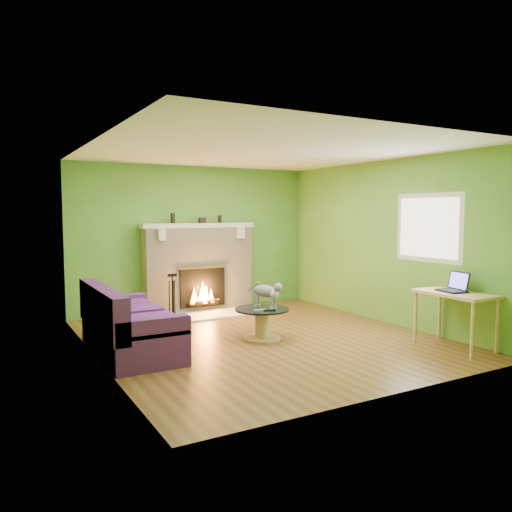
{
  "coord_description": "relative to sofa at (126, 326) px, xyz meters",
  "views": [
    {
      "loc": [
        -3.47,
        -5.96,
        1.77
      ],
      "look_at": [
        0.11,
        0.4,
        1.13
      ],
      "focal_mm": 35.0,
      "sensor_mm": 36.0,
      "label": 1
    }
  ],
  "objects": [
    {
      "name": "window_pane",
      "position": [
        4.09,
        -1.15,
        1.22
      ],
      "size": [
        0.0,
        1.06,
        1.06
      ],
      "primitive_type": "plane",
      "rotation": [
        1.57,
        0.0,
        -1.57
      ],
      "color": "white",
      "rests_on": "wall_right"
    },
    {
      "name": "window_frame",
      "position": [
        4.1,
        -1.15,
        1.22
      ],
      "size": [
        0.0,
        1.2,
        1.2
      ],
      "primitive_type": "plane",
      "rotation": [
        1.57,
        0.0,
        -1.57
      ],
      "color": "silver",
      "rests_on": "wall_right"
    },
    {
      "name": "wall_back",
      "position": [
        1.86,
        2.25,
        0.97
      ],
      "size": [
        5.0,
        0.0,
        5.0
      ],
      "primitive_type": "plane",
      "rotation": [
        1.57,
        0.0,
        0.0
      ],
      "color": "#49842B",
      "rests_on": "floor"
    },
    {
      "name": "floor",
      "position": [
        1.86,
        -0.25,
        -0.33
      ],
      "size": [
        5.0,
        5.0,
        0.0
      ],
      "primitive_type": "plane",
      "color": "brown",
      "rests_on": "ground"
    },
    {
      "name": "coffee_table",
      "position": [
        1.83,
        -0.26,
        -0.08
      ],
      "size": [
        0.76,
        0.76,
        0.43
      ],
      "color": "#D6BA73",
      "rests_on": "floor"
    },
    {
      "name": "mantel_box",
      "position": [
        1.95,
        2.08,
        1.3
      ],
      "size": [
        0.12,
        0.08,
        0.1
      ],
      "primitive_type": "cube",
      "color": "black",
      "rests_on": "mantel"
    },
    {
      "name": "remote_black",
      "position": [
        1.85,
        -0.44,
        0.11
      ],
      "size": [
        0.16,
        0.1,
        0.02
      ],
      "primitive_type": "cube",
      "rotation": [
        0.0,
        0.0,
        -0.4
      ],
      "color": "black",
      "rests_on": "coffee_table"
    },
    {
      "name": "fire_tools",
      "position": [
        1.23,
        1.7,
        0.06
      ],
      "size": [
        0.19,
        0.19,
        0.72
      ],
      "primitive_type": null,
      "color": "black",
      "rests_on": "hearth"
    },
    {
      "name": "sofa",
      "position": [
        0.0,
        0.0,
        0.0
      ],
      "size": [
        0.88,
        1.91,
        0.86
      ],
      "color": "#41185E",
      "rests_on": "floor"
    },
    {
      "name": "wall_right",
      "position": [
        4.11,
        -0.25,
        0.97
      ],
      "size": [
        0.0,
        5.0,
        5.0
      ],
      "primitive_type": "plane",
      "rotation": [
        1.57,
        0.0,
        -1.57
      ],
      "color": "#49842B",
      "rests_on": "floor"
    },
    {
      "name": "mantel_vase_right",
      "position": [
        2.29,
        2.08,
        1.32
      ],
      "size": [
        0.07,
        0.07,
        0.14
      ],
      "primitive_type": "cylinder",
      "color": "black",
      "rests_on": "mantel"
    },
    {
      "name": "wall_front",
      "position": [
        1.86,
        -2.75,
        0.97
      ],
      "size": [
        5.0,
        0.0,
        5.0
      ],
      "primitive_type": "plane",
      "rotation": [
        -1.57,
        0.0,
        0.0
      ],
      "color": "#49842B",
      "rests_on": "floor"
    },
    {
      "name": "laptop",
      "position": [
        3.79,
        -1.84,
        0.53
      ],
      "size": [
        0.35,
        0.39,
        0.26
      ],
      "primitive_type": null,
      "rotation": [
        0.0,
        0.0,
        -0.15
      ],
      "color": "black",
      "rests_on": "desk"
    },
    {
      "name": "remote_silver",
      "position": [
        1.73,
        -0.38,
        0.11
      ],
      "size": [
        0.17,
        0.05,
        0.02
      ],
      "primitive_type": "cube",
      "rotation": [
        0.0,
        0.0,
        -0.05
      ],
      "color": "#979699",
      "rests_on": "coffee_table"
    },
    {
      "name": "wall_left",
      "position": [
        -0.39,
        -0.25,
        0.97
      ],
      "size": [
        0.0,
        5.0,
        5.0
      ],
      "primitive_type": "plane",
      "rotation": [
        1.57,
        0.0,
        1.57
      ],
      "color": "#49842B",
      "rests_on": "floor"
    },
    {
      "name": "cat",
      "position": [
        1.91,
        -0.21,
        0.29
      ],
      "size": [
        0.4,
        0.65,
        0.38
      ],
      "primitive_type": null,
      "rotation": [
        0.0,
        0.0,
        0.32
      ],
      "color": "slate",
      "rests_on": "coffee_table"
    },
    {
      "name": "ceiling",
      "position": [
        1.86,
        -0.25,
        2.27
      ],
      "size": [
        5.0,
        5.0,
        0.0
      ],
      "primitive_type": "plane",
      "rotation": [
        3.14,
        0.0,
        0.0
      ],
      "color": "white",
      "rests_on": "wall_back"
    },
    {
      "name": "mantel",
      "position": [
        1.86,
        2.05,
        1.21
      ],
      "size": [
        2.1,
        0.28,
        0.08
      ],
      "primitive_type": "cube",
      "color": "beige",
      "rests_on": "fireplace"
    },
    {
      "name": "fireplace",
      "position": [
        1.86,
        2.07,
        0.44
      ],
      "size": [
        2.1,
        0.46,
        1.58
      ],
      "color": "#BCB29C",
      "rests_on": "floor"
    },
    {
      "name": "hearth",
      "position": [
        1.86,
        1.55,
        -0.32
      ],
      "size": [
        1.5,
        0.75,
        0.03
      ],
      "primitive_type": "cube",
      "color": "beige",
      "rests_on": "floor"
    },
    {
      "name": "desk",
      "position": [
        3.81,
        -1.89,
        0.31
      ],
      "size": [
        0.58,
        0.99,
        0.73
      ],
      "color": "#D6BA73",
      "rests_on": "floor"
    },
    {
      "name": "mantel_vase_left",
      "position": [
        1.39,
        2.08,
        1.34
      ],
      "size": [
        0.08,
        0.08,
        0.18
      ],
      "primitive_type": "cylinder",
      "color": "black",
      "rests_on": "mantel"
    }
  ]
}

